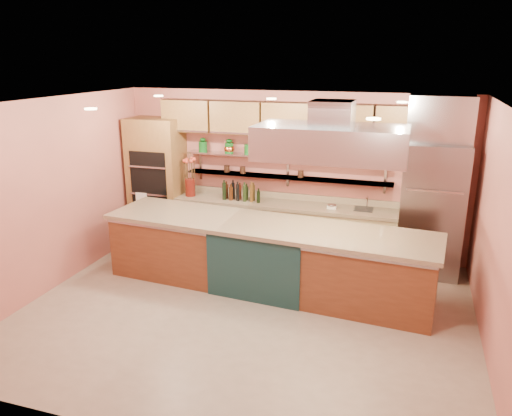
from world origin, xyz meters
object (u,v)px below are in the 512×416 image
(flower_vase, at_px, (190,187))
(copper_kettle, at_px, (229,149))
(refrigerator, at_px, (431,210))
(green_canister, at_px, (248,149))
(kitchen_scale, at_px, (332,206))
(island, at_px, (266,256))

(flower_vase, xyz_separation_m, copper_kettle, (0.68, 0.22, 0.70))
(refrigerator, xyz_separation_m, green_canister, (-3.09, 0.23, 0.75))
(flower_vase, relative_size, copper_kettle, 1.71)
(kitchen_scale, bearing_deg, flower_vase, -172.84)
(flower_vase, distance_m, kitchen_scale, 2.57)
(island, xyz_separation_m, copper_kettle, (-1.14, 1.54, 1.28))
(refrigerator, bearing_deg, island, -150.39)
(island, height_order, green_canister, green_canister)
(refrigerator, distance_m, green_canister, 3.19)
(island, xyz_separation_m, green_canister, (-0.78, 1.54, 1.30))
(refrigerator, relative_size, copper_kettle, 11.30)
(copper_kettle, xyz_separation_m, green_canister, (0.35, 0.00, 0.01))
(flower_vase, bearing_deg, green_canister, 11.99)
(refrigerator, xyz_separation_m, flower_vase, (-4.13, 0.01, 0.04))
(flower_vase, height_order, green_canister, green_canister)
(refrigerator, relative_size, kitchen_scale, 14.06)
(kitchen_scale, height_order, green_canister, green_canister)
(green_canister, bearing_deg, refrigerator, -4.25)
(island, relative_size, copper_kettle, 26.05)
(kitchen_scale, distance_m, green_canister, 1.76)
(green_canister, bearing_deg, island, -63.10)
(kitchen_scale, relative_size, green_canister, 0.87)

